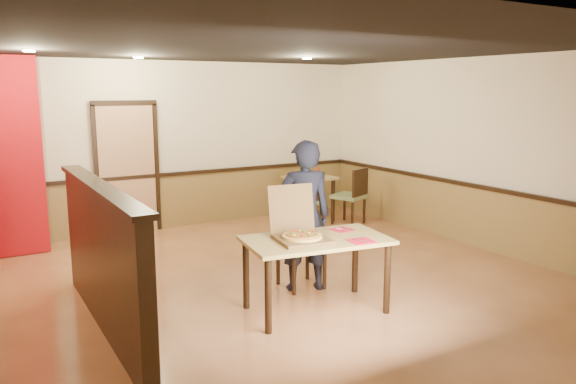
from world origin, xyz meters
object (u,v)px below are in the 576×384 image
Objects in this scene: diner_chair at (298,241)px; side_table at (310,187)px; side_chair_right at (352,194)px; condiment at (317,172)px; pizza_box at (300,233)px; diner at (304,216)px; main_table at (316,248)px; side_chair_left at (307,198)px.

side_table is at bearing 57.62° from diner_chair.
diner_chair is 1.00× the size of side_chair_right.
side_table is at bearing 171.23° from condiment.
pizza_box is 4.13× the size of condiment.
diner_chair is 0.37m from diner.
diner_chair is (0.26, 0.78, -0.14)m from main_table.
main_table is 0.70m from diner.
side_chair_left is 2.78m from diner.
side_table is at bearing -115.97° from side_chair_left.
side_chair_left reaches higher than condiment.
side_chair_right is (0.94, 0.01, -0.01)m from side_chair_left.
main_table is 0.84m from diner_chair.
side_table is (1.95, 2.79, 0.08)m from diner_chair.
diner reaches higher than diner_chair.
main_table is at bearing -121.70° from side_table.
pizza_box is (-0.43, -0.75, 0.32)m from diner_chair.
side_chair_right is at bearing -52.29° from side_table.
side_chair_right is 1.49× the size of pizza_box.
diner_chair is 0.56× the size of diner.
condiment is at bearing -8.77° from side_table.
pizza_box reaches higher than main_table.
side_chair_left reaches higher than main_table.
side_table is 0.30m from condiment.
side_chair_left is 0.58× the size of diner.
pizza_box is (-2.86, -2.92, 0.32)m from side_chair_right.
side_chair_right is 4.10m from pizza_box.
pizza_box is at bearing 178.25° from main_table.
diner_chair reaches higher than main_table.
condiment is (0.14, -0.02, 0.26)m from side_table.
side_table is (0.46, 0.62, 0.06)m from side_chair_left.
condiment is (2.09, 2.76, 0.34)m from diner_chair.
side_chair_right is 0.79m from side_table.
pizza_box reaches higher than side_chair_left.
side_table is (2.20, 3.57, -0.07)m from main_table.
diner_chair is 3.25m from side_chair_right.
diner is (-2.44, -2.32, 0.34)m from side_chair_right.
condiment is (2.52, 3.52, 0.02)m from pizza_box.
diner is 3.60m from condiment.
side_table is at bearing 64.61° from pizza_box.
pizza_box is at bearing 73.71° from diner.
side_chair_right is at bearing -60.63° from condiment.
side_chair_left is 1.25× the size of side_table.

